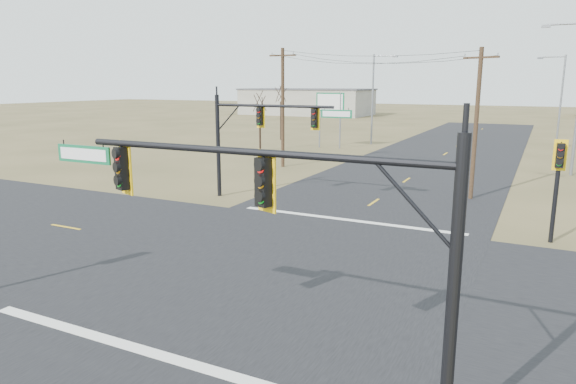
# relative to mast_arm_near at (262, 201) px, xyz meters

# --- Properties ---
(ground) EXTENTS (320.00, 320.00, 0.00)m
(ground) POSITION_rel_mast_arm_near_xyz_m (-3.45, 7.58, -4.49)
(ground) COLOR brown
(ground) RESTS_ON ground
(road_ew) EXTENTS (160.00, 14.00, 0.02)m
(road_ew) POSITION_rel_mast_arm_near_xyz_m (-3.45, 7.58, -4.48)
(road_ew) COLOR black
(road_ew) RESTS_ON ground
(road_ns) EXTENTS (14.00, 160.00, 0.02)m
(road_ns) POSITION_rel_mast_arm_near_xyz_m (-3.45, 7.58, -4.48)
(road_ns) COLOR black
(road_ns) RESTS_ON ground
(stop_bar_near) EXTENTS (12.00, 0.40, 0.01)m
(stop_bar_near) POSITION_rel_mast_arm_near_xyz_m (-3.45, 0.08, -4.46)
(stop_bar_near) COLOR silver
(stop_bar_near) RESTS_ON road_ns
(stop_bar_far) EXTENTS (12.00, 0.40, 0.01)m
(stop_bar_far) POSITION_rel_mast_arm_near_xyz_m (-3.45, 15.08, -4.46)
(stop_bar_far) COLOR silver
(stop_bar_far) RESTS_ON road_ns
(mast_arm_near) EXTENTS (10.32, 0.57, 6.15)m
(mast_arm_near) POSITION_rel_mast_arm_near_xyz_m (0.00, 0.00, 0.00)
(mast_arm_near) COLOR black
(mast_arm_near) RESTS_ON ground
(mast_arm_far) EXTENTS (8.83, 0.41, 6.29)m
(mast_arm_far) POSITION_rel_mast_arm_near_xyz_m (-9.56, 17.08, 0.08)
(mast_arm_far) COLOR black
(mast_arm_far) RESTS_ON ground
(pedestal_signal_ne) EXTENTS (0.58, 0.51, 4.64)m
(pedestal_signal_ne) POSITION_rel_mast_arm_near_xyz_m (5.98, 15.50, -1.14)
(pedestal_signal_ne) COLOR black
(pedestal_signal_ne) RESTS_ON ground
(utility_pole_near) EXTENTS (2.10, 0.92, 9.05)m
(utility_pole_near) POSITION_rel_mast_arm_near_xyz_m (1.57, 23.28, 0.22)
(utility_pole_near) COLOR #422F1C
(utility_pole_near) RESTS_ON ground
(utility_pole_far) EXTENTS (2.40, 0.28, 9.80)m
(utility_pole_far) POSITION_rel_mast_arm_near_xyz_m (-14.46, 29.18, 0.59)
(utility_pole_far) COLOR #422F1C
(utility_pole_far) RESTS_ON ground
(highway_sign) EXTENTS (3.20, 0.17, 5.99)m
(highway_sign) POSITION_rel_mast_arm_near_xyz_m (-15.78, 43.00, -0.25)
(highway_sign) COLOR gray
(highway_sign) RESTS_ON ground
(streetlight_b) EXTENTS (2.77, 0.40, 9.90)m
(streetlight_b) POSITION_rel_mast_arm_near_xyz_m (6.32, 53.17, 1.06)
(streetlight_b) COLOR gray
(streetlight_b) RESTS_ON ground
(streetlight_c) EXTENTS (2.84, 0.32, 10.18)m
(streetlight_c) POSITION_rel_mast_arm_near_xyz_m (-12.49, 48.35, 1.22)
(streetlight_c) COLOR gray
(streetlight_c) RESTS_ON ground
(bare_tree_a) EXTENTS (3.53, 3.53, 6.55)m
(bare_tree_a) POSITION_rel_mast_arm_near_xyz_m (-21.34, 37.38, 0.69)
(bare_tree_a) COLOR black
(bare_tree_a) RESTS_ON ground
(bare_tree_b) EXTENTS (3.14, 3.14, 7.26)m
(bare_tree_b) POSITION_rel_mast_arm_near_xyz_m (-24.38, 48.01, 1.31)
(bare_tree_b) COLOR black
(bare_tree_b) RESTS_ON ground
(warehouse_left) EXTENTS (28.00, 14.00, 5.50)m
(warehouse_left) POSITION_rel_mast_arm_near_xyz_m (-43.45, 97.58, -1.74)
(warehouse_left) COLOR #A9A596
(warehouse_left) RESTS_ON ground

